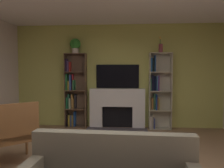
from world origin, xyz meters
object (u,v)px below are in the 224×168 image
at_px(armchair, 14,133).
at_px(coffee_table, 114,159).
at_px(bookshelf_right, 157,91).
at_px(vase_with_flowers, 161,48).
at_px(fireplace, 117,107).
at_px(tv, 118,76).
at_px(bookshelf_left, 74,93).
at_px(potted_plant, 75,45).

height_order(armchair, coffee_table, armchair).
xyz_separation_m(bookshelf_right, vase_with_flowers, (0.07, -0.04, 1.12)).
xyz_separation_m(fireplace, bookshelf_right, (1.06, 0.01, 0.44)).
relative_size(tv, armchair, 1.11).
relative_size(bookshelf_left, potted_plant, 5.12).
relative_size(fireplace, armchair, 1.51).
bearing_deg(coffee_table, tv, 92.36).
xyz_separation_m(bookshelf_right, potted_plant, (-2.18, -0.04, 1.21)).
xyz_separation_m(vase_with_flowers, armchair, (-2.65, -2.55, -1.58)).
bearing_deg(fireplace, bookshelf_right, 0.43).
bearing_deg(fireplace, tv, 90.00).
xyz_separation_m(bookshelf_left, potted_plant, (0.07, -0.05, 1.29)).
bearing_deg(fireplace, potted_plant, -178.57).
relative_size(vase_with_flowers, armchair, 0.41).
height_order(tv, potted_plant, potted_plant).
bearing_deg(vase_with_flowers, coffee_table, -107.65).
bearing_deg(vase_with_flowers, armchair, -136.09).
xyz_separation_m(bookshelf_left, bookshelf_right, (2.25, -0.02, 0.08)).
bearing_deg(armchair, coffee_table, -18.76).
bearing_deg(bookshelf_left, coffee_table, -67.32).
distance_m(vase_with_flowers, armchair, 4.01).
height_order(bookshelf_left, coffee_table, bookshelf_left).
distance_m(fireplace, vase_with_flowers, 1.93).
distance_m(bookshelf_right, armchair, 3.69).
xyz_separation_m(tv, vase_with_flowers, (1.13, -0.12, 0.74)).
bearing_deg(armchair, bookshelf_left, 82.67).
distance_m(bookshelf_left, coffee_table, 3.48).
height_order(bookshelf_left, potted_plant, potted_plant).
relative_size(tv, bookshelf_right, 0.58).
height_order(bookshelf_right, vase_with_flowers, vase_with_flowers).
distance_m(tv, potted_plant, 1.41).
distance_m(bookshelf_right, coffee_table, 3.35).
xyz_separation_m(bookshelf_left, coffee_table, (1.33, -3.17, -0.55)).
bearing_deg(bookshelf_right, bookshelf_left, 179.53).
bearing_deg(bookshelf_right, vase_with_flowers, -28.05).
distance_m(fireplace, potted_plant, 2.00).
height_order(bookshelf_left, armchair, bookshelf_left).
xyz_separation_m(vase_with_flowers, coffee_table, (-0.99, -3.12, -1.75)).
xyz_separation_m(bookshelf_right, coffee_table, (-0.92, -3.15, -0.63)).
bearing_deg(bookshelf_left, tv, 3.15).
bearing_deg(bookshelf_right, potted_plant, -179.05).
distance_m(tv, bookshelf_right, 1.13).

